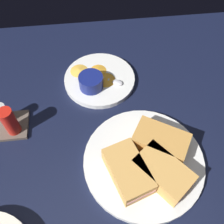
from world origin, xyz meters
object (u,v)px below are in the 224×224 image
Objects in this scene: sandwich_half_near at (128,171)px; ramekin_dark_sauce at (166,143)px; sandwich_half_extra at (160,141)px; plate_chips_companion at (100,79)px; ramekin_light_gravy at (91,81)px; sandwich_half_far at (163,172)px; condiment_caddy at (9,121)px; spoon_by_gravy_ramekin at (114,81)px; plate_sandwich_main at (143,161)px; spoon_by_dark_ramekin at (144,149)px.

sandwich_half_near is 12.31cm from ramekin_dark_sauce.
plate_chips_companion is (24.95, 12.96, -3.20)cm from sandwich_half_extra.
ramekin_light_gravy reaches higher than ramekin_dark_sauce.
plate_chips_companion is 3.04× the size of ramekin_light_gravy.
sandwich_half_far reaches higher than ramekin_dark_sauce.
condiment_caddy is (-14.13, 25.09, 2.61)cm from plate_chips_companion.
sandwich_half_far is 1.57× the size of condiment_caddy.
plate_chips_companion is 2.27× the size of condiment_caddy.
spoon_by_gravy_ramekin is (30.51, 7.68, -2.04)cm from sandwich_half_far.
ramekin_light_gravy is (29.61, 14.43, -0.19)cm from sandwich_half_far.
condiment_caddy is at bearing 74.13° from sandwich_half_extra.
plate_chips_companion is 4.82cm from spoon_by_gravy_ramekin.
ramekin_dark_sauce reaches higher than plate_chips_companion.
sandwich_half_far is at bearing -160.34° from plate_chips_companion.
condiment_caddy is (10.82, 38.05, -0.59)cm from sandwich_half_extra.
sandwich_half_far reaches higher than plate_sandwich_main.
ramekin_light_gravy reaches higher than plate_sandwich_main.
sandwich_half_far is 0.99× the size of sandwich_half_extra.
sandwich_half_extra is 1.54cm from ramekin_dark_sauce.
spoon_by_dark_ramekin is at bearing -108.71° from condiment_caddy.
spoon_by_dark_ramekin and spoon_by_gravy_ramekin have the same top height.
sandwich_half_far is at bearing -154.02° from ramekin_light_gravy.
plate_sandwich_main is at bearing -53.84° from sandwich_half_near.
ramekin_light_gravy reaches higher than plate_chips_companion.
sandwich_half_near is 8.10cm from spoon_by_dark_ramekin.
sandwich_half_extra reaches higher than ramekin_light_gravy.
plate_sandwich_main is 6.49cm from sandwich_half_near.
ramekin_dark_sauce is 40.97cm from condiment_caddy.
plate_sandwich_main is 1.97× the size of sandwich_half_extra.
condiment_caddy is (11.10, 39.44, 0.00)cm from ramekin_dark_sauce.
sandwich_half_near is at bearing 179.59° from spoon_by_gravy_ramekin.
plate_chips_companion is at bearing 16.54° from plate_sandwich_main.
sandwich_half_extra is 4.57cm from spoon_by_dark_ramekin.
plate_sandwich_main is at bearing 36.16° from sandwich_half_far.
ramekin_dark_sauce is at bearing -58.72° from sandwich_half_near.
spoon_by_dark_ramekin is at bearing -168.19° from spoon_by_gravy_ramekin.
condiment_caddy is (-10.90, 22.39, -0.41)cm from ramekin_light_gravy.
sandwich_half_near is 2.08× the size of ramekin_light_gravy.
condiment_caddy reaches higher than plate_sandwich_main.
spoon_by_gravy_ramekin is at bearing 24.22° from ramekin_dark_sauce.
condiment_caddy is (18.71, 36.82, -0.59)cm from sandwich_half_far.
sandwich_half_far is 35.02cm from plate_chips_companion.
condiment_caddy is at bearing 74.29° from ramekin_dark_sauce.
sandwich_half_far is 2.10× the size of ramekin_light_gravy.
sandwich_half_near is 2.19× the size of ramekin_dark_sauce.
sandwich_half_near is at bearing 126.16° from plate_sandwich_main.
sandwich_half_far is at bearing -98.84° from sandwich_half_near.
plate_sandwich_main is 6.49cm from sandwich_half_extra.
sandwich_half_extra is at bearing -53.84° from sandwich_half_near.
spoon_by_gravy_ramekin reaches higher than plate_sandwich_main.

